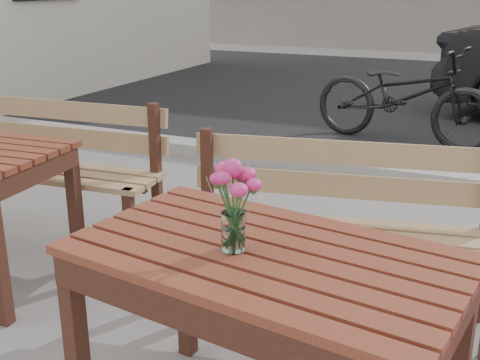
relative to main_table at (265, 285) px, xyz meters
The scene contains 6 objects.
street 5.24m from the main_table, 88.18° to the left, with size 30.00×8.12×0.12m.
main_table is the anchor object (origin of this frame).
main_bench 0.96m from the main_table, 90.79° to the left, with size 1.48×0.70×0.88m.
main_vase 0.32m from the main_table, 155.95° to the right, with size 0.16×0.16×0.29m.
second_bench 2.18m from the main_table, 148.09° to the left, with size 1.47×0.53×0.90m.
bicycle 4.36m from the main_table, 93.98° to the left, with size 0.63×1.82×0.95m, color black.
Camera 1 is at (0.45, -1.71, 1.53)m, focal length 45.00 mm.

